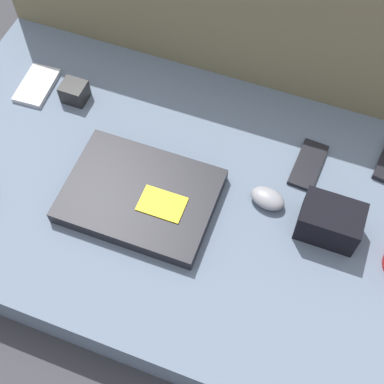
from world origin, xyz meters
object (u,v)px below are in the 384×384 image
at_px(laptop, 140,196).
at_px(computer_mouse, 268,198).
at_px(phone_small, 37,85).
at_px(charger_brick, 74,92).
at_px(phone_black, 308,165).
at_px(camera_pouch, 330,222).

xyz_separation_m(laptop, computer_mouse, (0.24, 0.08, -0.00)).
relative_size(phone_small, charger_brick, 2.20).
bearing_deg(computer_mouse, phone_black, 73.45).
height_order(phone_black, camera_pouch, camera_pouch).
height_order(computer_mouse, charger_brick, charger_brick).
xyz_separation_m(phone_black, phone_small, (-0.64, -0.01, 0.00)).
distance_m(computer_mouse, phone_small, 0.59).
bearing_deg(charger_brick, phone_small, -179.29).
distance_m(laptop, phone_small, 0.39).
bearing_deg(phone_small, charger_brick, -2.63).
height_order(phone_small, camera_pouch, camera_pouch).
height_order(camera_pouch, charger_brick, camera_pouch).
xyz_separation_m(computer_mouse, phone_small, (-0.58, 0.11, -0.01)).
xyz_separation_m(camera_pouch, charger_brick, (-0.61, 0.13, -0.02)).
bearing_deg(computer_mouse, phone_small, 179.23).
bearing_deg(laptop, computer_mouse, 18.86).
height_order(computer_mouse, phone_black, computer_mouse).
relative_size(laptop, phone_small, 2.50).
distance_m(phone_small, camera_pouch, 0.72).
xyz_separation_m(laptop, phone_small, (-0.34, 0.19, -0.01)).
bearing_deg(phone_black, phone_small, -175.56).
bearing_deg(phone_small, laptop, -32.41).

